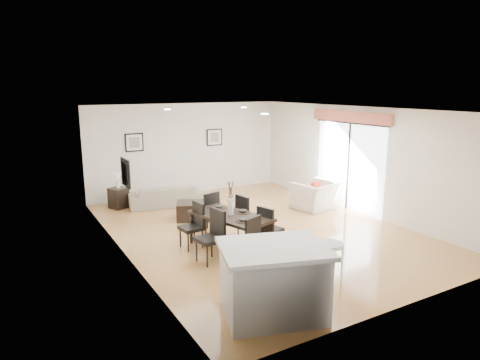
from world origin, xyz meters
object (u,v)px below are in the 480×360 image
side_table (119,198)px  bar_stool (330,251)px  dining_table (231,218)px  dining_chair_wnear (213,233)px  dining_chair_enear (268,226)px  dining_chair_wfar (194,222)px  armchair (316,195)px  sofa (165,196)px  dining_chair_foot (209,210)px  kitchen_island (273,280)px  dining_chair_head (257,240)px  coffee_table (199,211)px  dining_chair_efar (246,214)px

side_table → bar_stool: bar_stool is taller
dining_table → dining_chair_wnear: 0.72m
dining_chair_enear → dining_chair_wfar: bearing=37.0°
armchair → side_table: size_ratio=2.03×
sofa → dining_chair_wnear: bearing=92.3°
sofa → dining_chair_foot: (0.07, -2.58, 0.24)m
dining_table → side_table: dining_table is taller
dining_chair_wnear → dining_chair_wfar: 0.84m
dining_chair_wfar → kitchen_island: (-0.11, -2.97, 0.01)m
dining_table → dining_chair_wnear: size_ratio=1.88×
dining_chair_head → kitchen_island: (-0.67, -1.50, 0.01)m
dining_chair_head → coffee_table: dining_chair_head is taller
dining_table → side_table: 4.24m
dining_chair_enear → dining_table: bearing=36.6°
dining_chair_efar → armchair: bearing=-78.7°
kitchen_island → dining_chair_head: bearing=83.2°
coffee_table → kitchen_island: 4.74m
dining_chair_foot → kitchen_island: (-0.72, -3.59, -0.00)m
dining_chair_foot → kitchen_island: 3.66m
dining_chair_wnear → kitchen_island: kitchen_island is taller
armchair → coffee_table: (-3.06, 0.71, -0.15)m
dining_chair_head → coffee_table: bearing=64.2°
dining_chair_enear → kitchen_island: (-1.30, -2.10, 0.02)m
dining_chair_enear → bar_stool: bearing=155.3°
armchair → dining_chair_head: bearing=25.6°
dining_chair_wnear → dining_chair_efar: bearing=115.1°
sofa → dining_chair_efar: dining_chair_efar is taller
dining_chair_wnear → bar_stool: (0.90, -2.14, 0.21)m
sofa → dining_chair_enear: dining_chair_enear is taller
side_table → kitchen_island: kitchen_island is taller
bar_stool → dining_table: bearing=97.0°
dining_chair_efar → bar_stool: 2.97m
sofa → coffee_table: (0.30, -1.53, -0.07)m
dining_table → dining_chair_foot: size_ratio=1.98×
coffee_table → bar_stool: size_ratio=1.21×
dining_chair_wfar → bar_stool: 3.12m
dining_chair_head → dining_chair_foot: size_ratio=0.98×
dining_chair_foot → dining_table: bearing=73.4°
armchair → dining_chair_enear: dining_chair_enear is taller
side_table → kitchen_island: 6.61m
coffee_table → dining_chair_head: bearing=-70.9°
armchair → dining_chair_wnear: size_ratio=1.13×
dining_table → kitchen_island: 2.64m
sofa → side_table: (-1.15, 0.43, -0.01)m
dining_chair_wnear → dining_chair_foot: dining_chair_wnear is taller
dining_chair_wnear → dining_chair_foot: (0.61, 1.45, -0.03)m
dining_chair_wfar → bar_stool: bearing=10.8°
dining_table → dining_chair_foot: (0.02, 1.04, -0.11)m
sofa → dining_chair_foot: dining_chair_foot is taller
armchair → kitchen_island: size_ratio=0.64×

